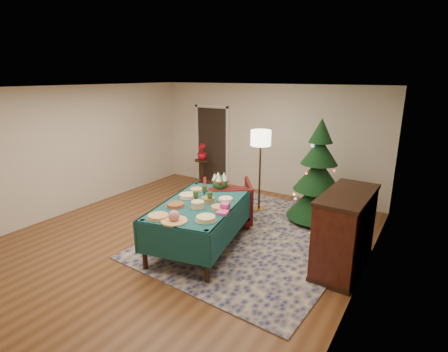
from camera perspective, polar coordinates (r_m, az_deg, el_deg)
The scene contains 26 objects.
room_shell at distance 5.94m, azimuth -7.91°, elevation 0.89°, with size 7.00×7.00×7.00m.
doorway at distance 9.65m, azimuth -1.95°, elevation 5.39°, with size 1.08×0.04×2.16m.
rug at distance 6.61m, azimuth 5.67°, elevation -9.84°, with size 3.20×4.20×0.02m, color #121646.
buffet_table at distance 5.97m, azimuth -3.83°, elevation -5.88°, with size 1.65×2.33×0.83m.
platter_0 at distance 5.38m, azimuth -10.70°, elevation -6.52°, with size 0.36×0.36×0.05m.
platter_1 at distance 5.19m, azimuth -8.17°, elevation -6.74°, with size 0.40×0.40×0.18m.
platter_2 at distance 5.20m, azimuth -2.98°, elevation -6.97°, with size 0.34×0.34×0.07m.
platter_3 at distance 5.77m, azimuth -7.92°, elevation -4.74°, with size 0.33×0.33×0.06m.
platter_4 at distance 5.68m, azimuth -4.33°, elevation -4.70°, with size 0.25×0.25×0.11m.
platter_5 at distance 5.64m, azimuth -0.84°, elevation -5.16°, with size 0.29×0.29×0.05m.
platter_6 at distance 6.19m, azimuth -5.86°, elevation -3.23°, with size 0.36×0.36×0.06m.
platter_7 at distance 5.93m, azimuth -2.65°, elevation -3.91°, with size 0.27×0.27×0.08m.
platter_8 at distance 6.00m, azimuth 0.26°, elevation -3.81°, with size 0.28×0.28×0.05m.
platter_9 at distance 6.51m, azimuth -4.50°, elevation -2.25°, with size 0.27×0.27×0.05m.
goblet_0 at distance 6.20m, azimuth -3.24°, elevation -2.37°, with size 0.09×0.09×0.19m.
goblet_1 at distance 5.86m, azimuth -2.31°, elevation -3.47°, with size 0.09×0.09×0.19m.
goblet_2 at distance 5.91m, azimuth -4.65°, elevation -3.35°, with size 0.09×0.09×0.19m.
napkin_stack at distance 5.43m, azimuth -0.26°, elevation -6.01°, with size 0.17×0.17×0.04m, color #E94081.
gift_box at distance 5.58m, azimuth 0.16°, elevation -5.02°, with size 0.13×0.13×0.11m, color #D43A90.
centerpiece at distance 6.57m, azimuth -0.66°, elevation -0.89°, with size 0.30×0.30×0.34m.
armchair at distance 7.02m, azimuth 0.47°, elevation -3.94°, with size 0.94×0.88×0.97m, color #45110E.
floor_lamp at distance 7.47m, azimuth 6.01°, elevation 5.39°, with size 0.43×0.43×1.79m.
side_table at distance 9.49m, azimuth -3.60°, elevation 0.53°, with size 0.40×0.40×0.71m.
potted_plant at distance 9.37m, azimuth -3.66°, elevation 3.41°, with size 0.25×0.44×0.25m, color #B20C1E.
christmas_tree at distance 7.19m, azimuth 15.07°, elevation -0.13°, with size 1.54×1.54×2.12m.
piano at distance 5.68m, azimuth 19.06°, elevation -8.64°, with size 0.72×1.45×1.23m.
Camera 1 is at (3.70, -4.38, 2.90)m, focal length 28.00 mm.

